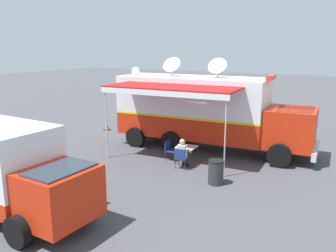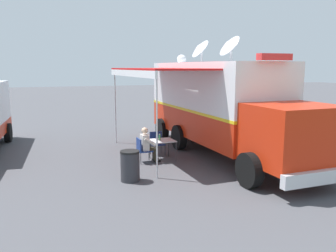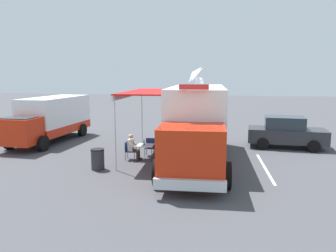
{
  "view_description": "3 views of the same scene",
  "coord_description": "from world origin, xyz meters",
  "px_view_note": "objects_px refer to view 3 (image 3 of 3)",
  "views": [
    {
      "loc": [
        15.5,
        7.09,
        4.94
      ],
      "look_at": [
        1.99,
        -0.27,
        1.43
      ],
      "focal_mm": 37.41,
      "sensor_mm": 36.0,
      "label": 1
    },
    {
      "loc": [
        6.25,
        12.74,
        3.34
      ],
      "look_at": [
        2.06,
        0.44,
        1.15
      ],
      "focal_mm": 37.84,
      "sensor_mm": 36.0,
      "label": 2
    },
    {
      "loc": [
        -1.29,
        15.85,
        4.07
      ],
      "look_at": [
        1.48,
        -0.1,
        1.52
      ],
      "focal_mm": 34.9,
      "sensor_mm": 36.0,
      "label": 3
    }
  ],
  "objects_px": {
    "folding_chair_beside_table": "(150,146)",
    "support_truck": "(51,119)",
    "folding_chair_at_table": "(129,149)",
    "traffic_cone": "(216,132)",
    "car_behind_truck": "(286,132)",
    "water_bottle": "(144,142)",
    "command_truck": "(196,121)",
    "folding_table": "(146,146)",
    "seated_responder": "(133,146)",
    "trash_bin": "(98,159)"
  },
  "relations": [
    {
      "from": "water_bottle",
      "to": "traffic_cone",
      "type": "xyz_separation_m",
      "value": [
        -3.31,
        -6.81,
        -0.55
      ]
    },
    {
      "from": "command_truck",
      "to": "trash_bin",
      "type": "distance_m",
      "value": 4.81
    },
    {
      "from": "command_truck",
      "to": "traffic_cone",
      "type": "relative_size",
      "value": 16.53
    },
    {
      "from": "folding_table",
      "to": "traffic_cone",
      "type": "height_order",
      "value": "folding_table"
    },
    {
      "from": "command_truck",
      "to": "trash_bin",
      "type": "relative_size",
      "value": 10.53
    },
    {
      "from": "traffic_cone",
      "to": "car_behind_truck",
      "type": "relative_size",
      "value": 0.13
    },
    {
      "from": "folding_table",
      "to": "support_truck",
      "type": "xyz_separation_m",
      "value": [
        6.76,
        -3.3,
        0.71
      ]
    },
    {
      "from": "folding_table",
      "to": "car_behind_truck",
      "type": "xyz_separation_m",
      "value": [
        -7.15,
        -3.97,
        0.21
      ]
    },
    {
      "from": "command_truck",
      "to": "folding_chair_at_table",
      "type": "bearing_deg",
      "value": 4.67
    },
    {
      "from": "water_bottle",
      "to": "seated_responder",
      "type": "bearing_deg",
      "value": 19.64
    },
    {
      "from": "water_bottle",
      "to": "trash_bin",
      "type": "xyz_separation_m",
      "value": [
        1.55,
        2.03,
        -0.38
      ]
    },
    {
      "from": "water_bottle",
      "to": "car_behind_truck",
      "type": "height_order",
      "value": "car_behind_truck"
    },
    {
      "from": "folding_table",
      "to": "water_bottle",
      "type": "bearing_deg",
      "value": -35.03
    },
    {
      "from": "folding_chair_beside_table",
      "to": "seated_responder",
      "type": "height_order",
      "value": "seated_responder"
    },
    {
      "from": "folding_chair_beside_table",
      "to": "support_truck",
      "type": "relative_size",
      "value": 0.13
    },
    {
      "from": "water_bottle",
      "to": "folding_chair_at_table",
      "type": "bearing_deg",
      "value": 15.25
    },
    {
      "from": "folding_table",
      "to": "traffic_cone",
      "type": "xyz_separation_m",
      "value": [
        -3.21,
        -6.88,
        -0.39
      ]
    },
    {
      "from": "car_behind_truck",
      "to": "folding_chair_at_table",
      "type": "bearing_deg",
      "value": 27.27
    },
    {
      "from": "folding_chair_beside_table",
      "to": "trash_bin",
      "type": "relative_size",
      "value": 0.96
    },
    {
      "from": "water_bottle",
      "to": "car_behind_truck",
      "type": "bearing_deg",
      "value": -151.67
    },
    {
      "from": "folding_table",
      "to": "car_behind_truck",
      "type": "distance_m",
      "value": 8.19
    },
    {
      "from": "command_truck",
      "to": "traffic_cone",
      "type": "bearing_deg",
      "value": -96.8
    },
    {
      "from": "traffic_cone",
      "to": "folding_chair_at_table",
      "type": "bearing_deg",
      "value": 60.2
    },
    {
      "from": "seated_responder",
      "to": "traffic_cone",
      "type": "relative_size",
      "value": 2.16
    },
    {
      "from": "folding_chair_at_table",
      "to": "traffic_cone",
      "type": "height_order",
      "value": "folding_chair_at_table"
    },
    {
      "from": "water_bottle",
      "to": "command_truck",
      "type": "bearing_deg",
      "value": -178.39
    },
    {
      "from": "folding_table",
      "to": "folding_chair_at_table",
      "type": "bearing_deg",
      "value": 8.87
    },
    {
      "from": "water_bottle",
      "to": "folding_chair_at_table",
      "type": "relative_size",
      "value": 0.26
    },
    {
      "from": "car_behind_truck",
      "to": "support_truck",
      "type": "bearing_deg",
      "value": 2.78
    },
    {
      "from": "command_truck",
      "to": "seated_responder",
      "type": "xyz_separation_m",
      "value": [
        3.02,
        0.25,
        -1.3
      ]
    },
    {
      "from": "folding_chair_at_table",
      "to": "car_behind_truck",
      "type": "distance_m",
      "value": 8.95
    },
    {
      "from": "traffic_cone",
      "to": "support_truck",
      "type": "height_order",
      "value": "support_truck"
    },
    {
      "from": "seated_responder",
      "to": "trash_bin",
      "type": "height_order",
      "value": "seated_responder"
    },
    {
      "from": "trash_bin",
      "to": "command_truck",
      "type": "bearing_deg",
      "value": -152.59
    },
    {
      "from": "command_truck",
      "to": "seated_responder",
      "type": "distance_m",
      "value": 3.3
    },
    {
      "from": "command_truck",
      "to": "car_behind_truck",
      "type": "xyz_separation_m",
      "value": [
        -4.74,
        -3.84,
        -1.07
      ]
    },
    {
      "from": "folding_chair_beside_table",
      "to": "trash_bin",
      "type": "height_order",
      "value": "trash_bin"
    },
    {
      "from": "water_bottle",
      "to": "folding_chair_beside_table",
      "type": "height_order",
      "value": "water_bottle"
    },
    {
      "from": "folding_chair_at_table",
      "to": "seated_responder",
      "type": "xyz_separation_m",
      "value": [
        -0.19,
        -0.01,
        0.14
      ]
    },
    {
      "from": "folding_table",
      "to": "support_truck",
      "type": "height_order",
      "value": "support_truck"
    },
    {
      "from": "folding_chair_at_table",
      "to": "folding_chair_beside_table",
      "type": "bearing_deg",
      "value": -130.61
    },
    {
      "from": "command_truck",
      "to": "support_truck",
      "type": "bearing_deg",
      "value": -19.03
    },
    {
      "from": "car_behind_truck",
      "to": "water_bottle",
      "type": "bearing_deg",
      "value": 28.33
    },
    {
      "from": "command_truck",
      "to": "car_behind_truck",
      "type": "height_order",
      "value": "command_truck"
    },
    {
      "from": "traffic_cone",
      "to": "folding_table",
      "type": "bearing_deg",
      "value": 64.97
    },
    {
      "from": "folding_chair_at_table",
      "to": "folding_chair_beside_table",
      "type": "relative_size",
      "value": 1.0
    },
    {
      "from": "water_bottle",
      "to": "car_behind_truck",
      "type": "distance_m",
      "value": 8.23
    },
    {
      "from": "trash_bin",
      "to": "support_truck",
      "type": "xyz_separation_m",
      "value": [
        5.11,
        -5.27,
        0.93
      ]
    },
    {
      "from": "command_truck",
      "to": "traffic_cone",
      "type": "xyz_separation_m",
      "value": [
        -0.8,
        -6.74,
        -1.67
      ]
    },
    {
      "from": "water_bottle",
      "to": "support_truck",
      "type": "distance_m",
      "value": 7.42
    }
  ]
}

